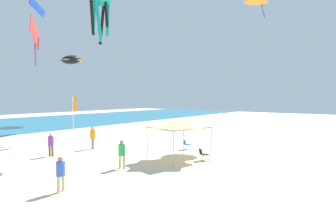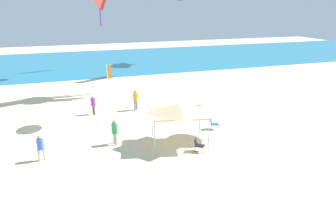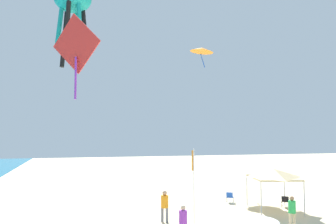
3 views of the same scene
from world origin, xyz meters
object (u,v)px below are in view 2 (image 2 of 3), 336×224
at_px(person_kite_handler, 40,146).
at_px(folding_chair_near_cooler, 213,123).
at_px(person_beachcomber, 93,103).
at_px(folding_chair_left_of_tent, 198,144).
at_px(beach_umbrella, 47,106).
at_px(canopy_tent, 179,109).
at_px(banner_flag, 109,86).
at_px(person_by_tent, 136,98).
at_px(person_near_umbrella, 115,130).

bearing_deg(person_kite_handler, folding_chair_near_cooler, -10.04).
bearing_deg(person_beachcomber, folding_chair_left_of_tent, -158.42).
height_order(beach_umbrella, folding_chair_near_cooler, beach_umbrella).
relative_size(canopy_tent, person_kite_handler, 2.46).
relative_size(folding_chair_left_of_tent, banner_flag, 0.18).
height_order(person_by_tent, person_near_umbrella, person_by_tent).
distance_m(banner_flag, person_near_umbrella, 5.93).
relative_size(banner_flag, person_kite_handler, 2.71).
height_order(banner_flag, person_kite_handler, banner_flag).
bearing_deg(folding_chair_near_cooler, canopy_tent, 148.54).
relative_size(beach_umbrella, folding_chair_left_of_tent, 2.47).
height_order(person_kite_handler, person_near_umbrella, person_near_umbrella).
xyz_separation_m(person_kite_handler, person_beachcomber, (3.90, 7.54, 0.04)).
bearing_deg(folding_chair_left_of_tent, folding_chair_near_cooler, -2.77).
xyz_separation_m(beach_umbrella, folding_chair_left_of_tent, (9.10, -7.49, -1.28)).
distance_m(folding_chair_near_cooler, person_beachcomber, 10.38).
height_order(folding_chair_near_cooler, banner_flag, banner_flag).
relative_size(banner_flag, person_by_tent, 2.38).
relative_size(folding_chair_near_cooler, person_near_umbrella, 0.47).
height_order(folding_chair_near_cooler, person_beachcomber, person_beachcomber).
distance_m(folding_chair_left_of_tent, person_by_tent, 9.64).
bearing_deg(folding_chair_left_of_tent, person_kite_handler, 116.19).
distance_m(beach_umbrella, banner_flag, 4.99).
xyz_separation_m(canopy_tent, person_by_tent, (-1.06, 8.02, -1.43)).
bearing_deg(banner_flag, beach_umbrella, -168.51).
relative_size(banner_flag, person_near_umbrella, 2.56).
distance_m(canopy_tent, person_kite_handler, 8.81).
bearing_deg(person_beachcomber, person_kite_handler, 143.87).
distance_m(folding_chair_left_of_tent, banner_flag, 9.74).
distance_m(person_near_umbrella, person_beachcomber, 6.70).
height_order(person_by_tent, person_kite_handler, person_by_tent).
bearing_deg(person_kite_handler, banner_flag, 36.18).
distance_m(person_by_tent, person_beachcomber, 3.70).
relative_size(person_kite_handler, person_beachcomber, 0.96).
height_order(beach_umbrella, banner_flag, banner_flag).
xyz_separation_m(folding_chair_near_cooler, person_beachcomber, (-8.18, 6.37, 0.53)).
bearing_deg(canopy_tent, folding_chair_near_cooler, 25.96).
bearing_deg(canopy_tent, banner_flag, 116.45).
relative_size(beach_umbrella, folding_chair_near_cooler, 2.47).
height_order(person_kite_handler, person_beachcomber, person_beachcomber).
bearing_deg(folding_chair_left_of_tent, person_by_tent, 48.75).
distance_m(canopy_tent, person_beachcomber, 9.46).
distance_m(canopy_tent, folding_chair_near_cooler, 4.33).
bearing_deg(folding_chair_near_cooler, person_near_umbrella, 124.86).
xyz_separation_m(banner_flag, person_near_umbrella, (-0.56, -5.67, -1.64)).
xyz_separation_m(person_by_tent, person_beachcomber, (-3.70, 0.02, -0.09)).
distance_m(person_by_tent, person_near_umbrella, 7.29).
relative_size(beach_umbrella, banner_flag, 0.45).
xyz_separation_m(beach_umbrella, person_near_umbrella, (4.25, -4.69, -0.74)).
height_order(canopy_tent, folding_chair_near_cooler, canopy_tent).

